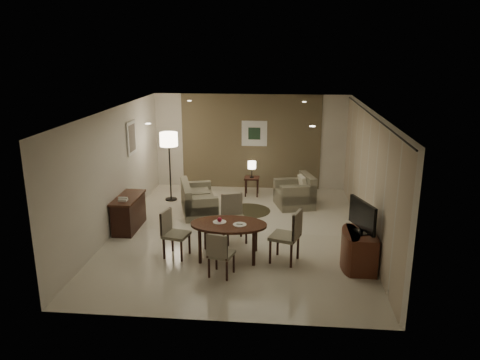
# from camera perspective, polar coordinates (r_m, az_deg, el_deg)

# --- Properties ---
(room_shell) EXTENTS (5.50, 7.00, 2.70)m
(room_shell) POSITION_cam_1_polar(r_m,az_deg,el_deg) (10.38, 0.10, 1.36)
(room_shell) COLOR beige
(room_shell) RESTS_ON ground
(taupe_accent) EXTENTS (3.96, 0.03, 2.70)m
(taupe_accent) POSITION_cam_1_polar(r_m,az_deg,el_deg) (13.37, 1.33, 4.67)
(taupe_accent) COLOR brown
(taupe_accent) RESTS_ON wall_back
(curtain_wall) EXTENTS (0.08, 6.70, 2.58)m
(curtain_wall) POSITION_cam_1_polar(r_m,az_deg,el_deg) (10.11, 15.19, 0.23)
(curtain_wall) COLOR beige
(curtain_wall) RESTS_ON wall_right
(curtain_rod) EXTENTS (0.03, 6.80, 0.03)m
(curtain_rod) POSITION_cam_1_polar(r_m,az_deg,el_deg) (9.85, 15.75, 7.64)
(curtain_rod) COLOR black
(curtain_rod) RESTS_ON wall_right
(art_back_frame) EXTENTS (0.72, 0.03, 0.72)m
(art_back_frame) POSITION_cam_1_polar(r_m,az_deg,el_deg) (13.30, 1.76, 5.69)
(art_back_frame) COLOR silver
(art_back_frame) RESTS_ON wall_back
(art_back_canvas) EXTENTS (0.34, 0.01, 0.34)m
(art_back_canvas) POSITION_cam_1_polar(r_m,az_deg,el_deg) (13.28, 1.76, 5.68)
(art_back_canvas) COLOR #1C3320
(art_back_canvas) RESTS_ON wall_back
(art_left_frame) EXTENTS (0.03, 0.60, 0.80)m
(art_left_frame) POSITION_cam_1_polar(r_m,az_deg,el_deg) (11.59, -13.08, 5.03)
(art_left_frame) COLOR silver
(art_left_frame) RESTS_ON wall_left
(art_left_canvas) EXTENTS (0.01, 0.46, 0.64)m
(art_left_canvas) POSITION_cam_1_polar(r_m,az_deg,el_deg) (11.59, -13.01, 5.03)
(art_left_canvas) COLOR gray
(art_left_canvas) RESTS_ON wall_left
(downlight_nl) EXTENTS (0.10, 0.10, 0.01)m
(downlight_nl) POSITION_cam_1_polar(r_m,az_deg,el_deg) (8.24, -11.15, 6.74)
(downlight_nl) COLOR white
(downlight_nl) RESTS_ON ceiling
(downlight_nr) EXTENTS (0.10, 0.10, 0.01)m
(downlight_nr) POSITION_cam_1_polar(r_m,az_deg,el_deg) (7.92, 8.82, 6.49)
(downlight_nr) COLOR white
(downlight_nr) RESTS_ON ceiling
(downlight_fl) EXTENTS (0.10, 0.10, 0.01)m
(downlight_fl) POSITION_cam_1_polar(r_m,az_deg,el_deg) (11.70, -6.18, 9.58)
(downlight_fl) COLOR white
(downlight_fl) RESTS_ON ceiling
(downlight_fr) EXTENTS (0.10, 0.10, 0.01)m
(downlight_fr) POSITION_cam_1_polar(r_m,az_deg,el_deg) (11.48, 7.84, 9.41)
(downlight_fr) COLOR white
(downlight_fr) RESTS_ON ceiling
(console_desk) EXTENTS (0.48, 1.20, 0.75)m
(console_desk) POSITION_cam_1_polar(r_m,az_deg,el_deg) (10.80, -13.40, -3.91)
(console_desk) COLOR #482817
(console_desk) RESTS_ON floor
(telephone) EXTENTS (0.20, 0.14, 0.09)m
(telephone) POSITION_cam_1_polar(r_m,az_deg,el_deg) (10.40, -14.07, -2.25)
(telephone) COLOR white
(telephone) RESTS_ON console_desk
(tv_cabinet) EXTENTS (0.48, 0.90, 0.70)m
(tv_cabinet) POSITION_cam_1_polar(r_m,az_deg,el_deg) (8.99, 14.52, -8.28)
(tv_cabinet) COLOR #5B2B1B
(tv_cabinet) RESTS_ON floor
(flat_tv) EXTENTS (0.36, 0.85, 0.60)m
(flat_tv) POSITION_cam_1_polar(r_m,az_deg,el_deg) (8.74, 14.69, -4.27)
(flat_tv) COLOR black
(flat_tv) RESTS_ON tv_cabinet
(dining_table) EXTENTS (1.48, 0.92, 0.69)m
(dining_table) POSITION_cam_1_polar(r_m,az_deg,el_deg) (9.14, -1.39, -7.37)
(dining_table) COLOR #482817
(dining_table) RESTS_ON floor
(chair_near) EXTENTS (0.50, 0.50, 0.85)m
(chair_near) POSITION_cam_1_polar(r_m,az_deg,el_deg) (8.42, -2.28, -8.92)
(chair_near) COLOR #78705D
(chair_near) RESTS_ON floor
(chair_far) EXTENTS (0.61, 0.61, 0.98)m
(chair_far) POSITION_cam_1_polar(r_m,az_deg,el_deg) (9.80, -0.66, -4.80)
(chair_far) COLOR #78705D
(chair_far) RESTS_ON floor
(chair_left) EXTENTS (0.54, 0.54, 0.92)m
(chair_left) POSITION_cam_1_polar(r_m,az_deg,el_deg) (9.20, -7.76, -6.56)
(chair_left) COLOR #78705D
(chair_left) RESTS_ON floor
(chair_right) EXTENTS (0.64, 0.64, 1.04)m
(chair_right) POSITION_cam_1_polar(r_m,az_deg,el_deg) (8.94, 5.46, -6.79)
(chair_right) COLOR #78705D
(chair_right) RESTS_ON floor
(plate_a) EXTENTS (0.26, 0.26, 0.02)m
(plate_a) POSITION_cam_1_polar(r_m,az_deg,el_deg) (9.07, -2.50, -5.14)
(plate_a) COLOR white
(plate_a) RESTS_ON dining_table
(plate_b) EXTENTS (0.26, 0.26, 0.02)m
(plate_b) POSITION_cam_1_polar(r_m,az_deg,el_deg) (8.93, -0.04, -5.46)
(plate_b) COLOR white
(plate_b) RESTS_ON dining_table
(fruit_apple) EXTENTS (0.09, 0.09, 0.09)m
(fruit_apple) POSITION_cam_1_polar(r_m,az_deg,el_deg) (9.05, -2.51, -4.83)
(fruit_apple) COLOR #A3122B
(fruit_apple) RESTS_ON plate_a
(napkin) EXTENTS (0.12, 0.08, 0.03)m
(napkin) POSITION_cam_1_polar(r_m,az_deg,el_deg) (8.92, -0.04, -5.32)
(napkin) COLOR white
(napkin) RESTS_ON plate_b
(round_rug) EXTENTS (1.11, 1.11, 0.01)m
(round_rug) POSITION_cam_1_polar(r_m,az_deg,el_deg) (11.74, 0.99, -3.76)
(round_rug) COLOR #3B3421
(round_rug) RESTS_ON floor
(sofa) EXTENTS (1.71, 1.18, 0.73)m
(sofa) POSITION_cam_1_polar(r_m,az_deg,el_deg) (11.63, -5.06, -2.14)
(sofa) COLOR #78705D
(sofa) RESTS_ON floor
(armchair) EXTENTS (1.10, 1.13, 0.83)m
(armchair) POSITION_cam_1_polar(r_m,az_deg,el_deg) (12.04, 6.65, -1.32)
(armchair) COLOR #78705D
(armchair) RESTS_ON floor
(side_table) EXTENTS (0.40, 0.40, 0.51)m
(side_table) POSITION_cam_1_polar(r_m,az_deg,el_deg) (12.89, 1.44, -0.77)
(side_table) COLOR black
(side_table) RESTS_ON floor
(table_lamp) EXTENTS (0.22, 0.22, 0.50)m
(table_lamp) POSITION_cam_1_polar(r_m,az_deg,el_deg) (12.76, 1.46, 1.41)
(table_lamp) COLOR #FFEAC1
(table_lamp) RESTS_ON side_table
(floor_lamp) EXTENTS (0.46, 0.46, 1.83)m
(floor_lamp) POSITION_cam_1_polar(r_m,az_deg,el_deg) (12.46, -8.55, 1.60)
(floor_lamp) COLOR #FFE5B7
(floor_lamp) RESTS_ON floor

